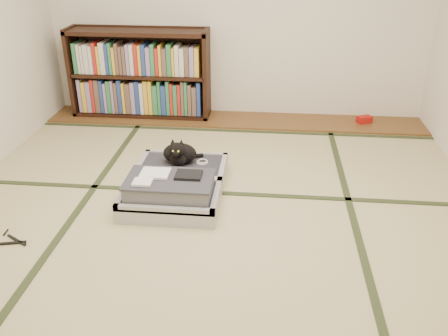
# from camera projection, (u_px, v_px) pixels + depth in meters

# --- Properties ---
(floor) EXTENTS (4.50, 4.50, 0.00)m
(floor) POSITION_uv_depth(u_px,v_px,m) (212.00, 221.00, 3.36)
(floor) COLOR #CBBB87
(floor) RESTS_ON ground
(wood_strip) EXTENTS (4.00, 0.50, 0.02)m
(wood_strip) POSITION_uv_depth(u_px,v_px,m) (235.00, 120.00, 5.13)
(wood_strip) COLOR brown
(wood_strip) RESTS_ON ground
(red_item) EXTENTS (0.17, 0.14, 0.07)m
(red_item) POSITION_uv_depth(u_px,v_px,m) (364.00, 119.00, 5.01)
(red_item) COLOR #AD110D
(red_item) RESTS_ON wood_strip
(room_shell) EXTENTS (4.50, 4.50, 4.50)m
(room_shell) POSITION_uv_depth(u_px,v_px,m) (209.00, 5.00, 2.70)
(room_shell) COLOR white
(room_shell) RESTS_ON ground
(tatami_borders) EXTENTS (4.00, 4.50, 0.01)m
(tatami_borders) POSITION_uv_depth(u_px,v_px,m) (220.00, 187.00, 3.79)
(tatami_borders) COLOR #2D381E
(tatami_borders) RESTS_ON ground
(bookcase) EXTENTS (1.49, 0.34, 0.96)m
(bookcase) POSITION_uv_depth(u_px,v_px,m) (140.00, 76.00, 5.09)
(bookcase) COLOR black
(bookcase) RESTS_ON wood_strip
(suitcase) EXTENTS (0.71, 0.95, 0.28)m
(suitcase) POSITION_uv_depth(u_px,v_px,m) (175.00, 185.00, 3.63)
(suitcase) COLOR #B2B2B7
(suitcase) RESTS_ON floor
(cat) EXTENTS (0.32, 0.32, 0.25)m
(cat) POSITION_uv_depth(u_px,v_px,m) (179.00, 153.00, 3.83)
(cat) COLOR black
(cat) RESTS_ON suitcase
(cable_coil) EXTENTS (0.10, 0.10, 0.02)m
(cable_coil) POSITION_uv_depth(u_px,v_px,m) (202.00, 162.00, 3.88)
(cable_coil) COLOR white
(cable_coil) RESTS_ON suitcase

